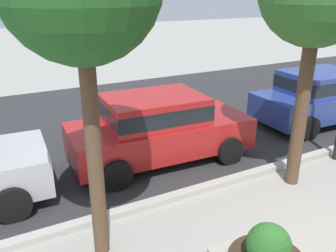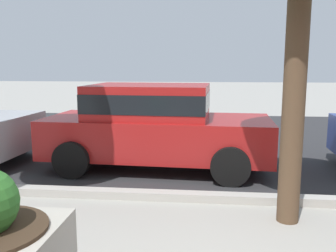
% 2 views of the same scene
% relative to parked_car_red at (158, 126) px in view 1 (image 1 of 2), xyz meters
% --- Properties ---
extents(street_surface, '(60.00, 9.00, 0.01)m').
position_rel_parked_car_red_xyz_m(street_surface, '(1.01, 2.95, -0.84)').
color(street_surface, '#2D2D30').
rests_on(street_surface, ground).
extents(curb_stone, '(60.00, 0.20, 0.12)m').
position_rel_parked_car_red_xyz_m(curb_stone, '(1.01, -1.65, -0.78)').
color(curb_stone, '#B2AFA8').
rests_on(curb_stone, ground).
extents(parked_car_red, '(4.18, 2.08, 1.56)m').
position_rel_parked_car_red_xyz_m(parked_car_red, '(0.00, 0.00, 0.00)').
color(parked_car_red, '#B21E1E').
rests_on(parked_car_red, ground).
extents(parked_car_blue, '(4.18, 2.08, 1.56)m').
position_rel_parked_car_red_xyz_m(parked_car_blue, '(5.35, 0.00, 0.00)').
color(parked_car_blue, navy).
rests_on(parked_car_blue, ground).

